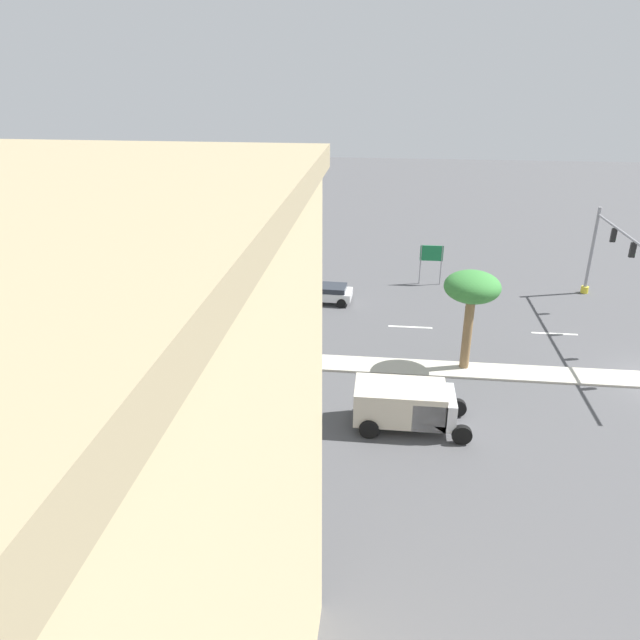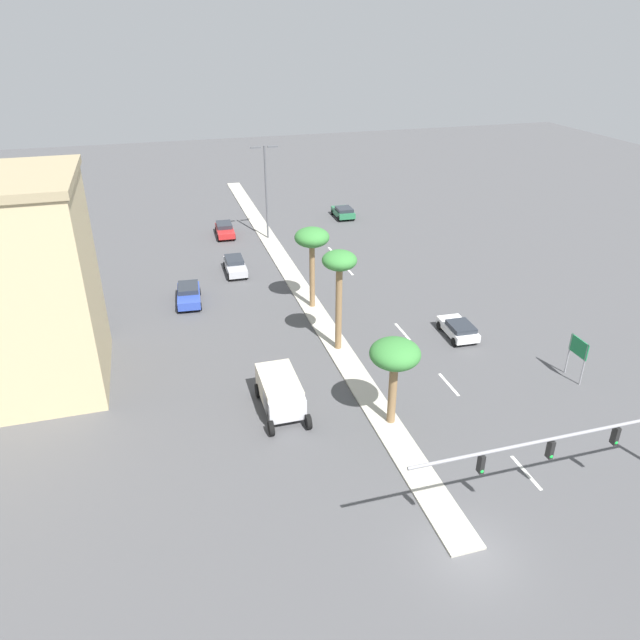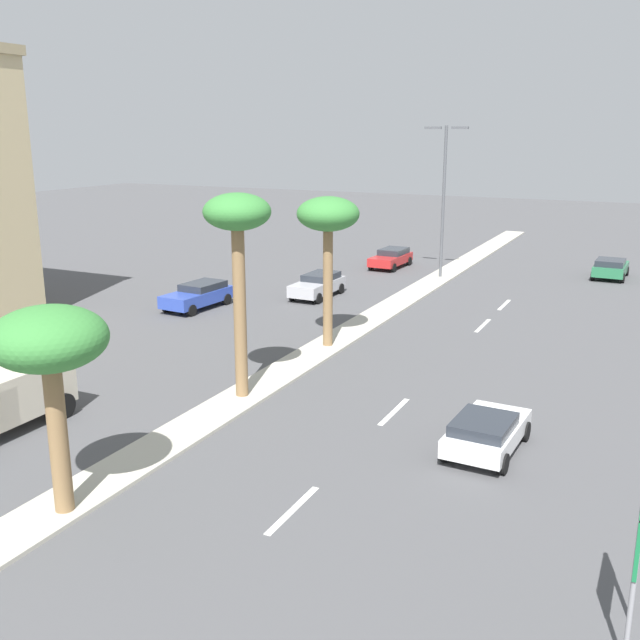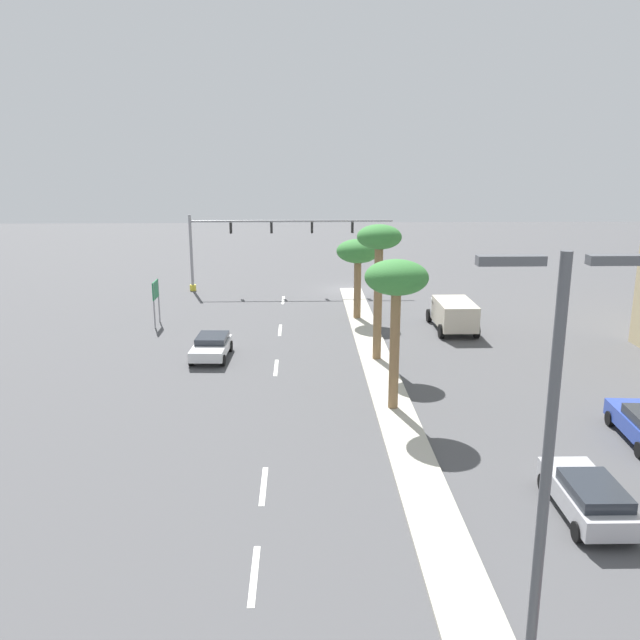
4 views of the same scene
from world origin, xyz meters
name	(u,v)px [view 2 (image 2 of 4)]	position (x,y,z in m)	size (l,w,h in m)	color
ground_plane	(310,305)	(0.00, 27.36, 0.00)	(160.00, 160.00, 0.00)	#4C4C4F
median_curb	(289,271)	(0.00, 35.17, 0.06)	(1.80, 70.34, 0.12)	#B7B2A3
lane_stripe_trailing	(526,473)	(5.64, 4.00, 0.01)	(0.20, 2.80, 0.01)	silver
lane_stripe_left	(449,384)	(5.64, 12.95, 0.01)	(0.20, 2.80, 0.01)	silver
lane_stripe_rear	(402,332)	(5.64, 20.73, 0.01)	(0.20, 2.80, 0.01)	silver
lane_stripe_leading	(348,270)	(5.64, 33.96, 0.01)	(0.20, 2.80, 0.01)	silver
lane_stripe_outboard	(333,252)	(5.64, 39.09, 0.01)	(0.20, 2.80, 0.01)	silver
directional_road_sign	(578,351)	(14.02, 11.29, 2.19)	(0.10, 1.73, 3.03)	gray
palm_tree_front	(395,356)	(0.30, 10.17, 4.65)	(2.96, 2.96, 5.52)	olive
palm_tree_rear	(339,268)	(-0.03, 19.56, 6.46)	(2.44, 2.44, 7.56)	olive
palm_tree_far	(312,240)	(0.06, 26.95, 5.93)	(2.81, 2.81, 6.85)	olive
street_lamp_leading	(266,185)	(0.00, 45.07, 5.95)	(2.90, 0.24, 9.96)	#515459
sedan_green_center	(343,212)	(10.41, 50.08, 0.74)	(2.19, 4.03, 1.36)	#287047
sedan_silver_trailing	(235,265)	(-5.00, 36.29, 0.75)	(1.95, 4.40, 1.38)	#B2B2B7
sedan_blue_left	(189,294)	(-9.85, 30.77, 0.76)	(2.28, 4.60, 1.40)	#2D47AD
sedan_red_outboard	(225,229)	(-4.43, 47.38, 0.73)	(2.08, 4.41, 1.35)	red
sedan_white_mid	(458,329)	(9.39, 18.82, 0.69)	(2.15, 3.96, 1.24)	silver
box_truck	(281,393)	(-5.74, 13.37, 1.19)	(2.53, 5.27, 2.07)	silver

